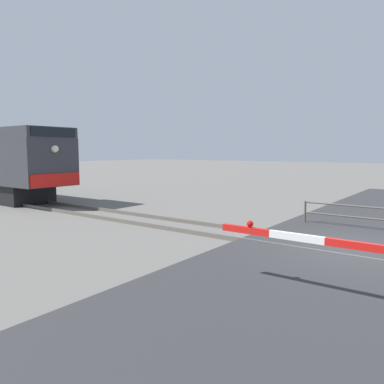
{
  "coord_description": "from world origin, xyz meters",
  "views": [
    {
      "loc": [
        -10.81,
        -2.44,
        2.85
      ],
      "look_at": [
        -0.95,
        4.81,
        1.48
      ],
      "focal_mm": 35.1,
      "sensor_mm": 36.0,
      "label": 1
    }
  ],
  "objects": [
    {
      "name": "rail_track_left",
      "position": [
        -0.72,
        0.0,
        0.07
      ],
      "size": [
        0.08,
        80.0,
        0.15
      ],
      "primitive_type": "cube",
      "color": "#59544C",
      "rests_on": "ground_plane"
    },
    {
      "name": "ground_plane",
      "position": [
        0.0,
        0.0,
        0.0
      ],
      "size": [
        160.0,
        160.0,
        0.0
      ],
      "primitive_type": "plane",
      "color": "#605E59"
    },
    {
      "name": "road_surface",
      "position": [
        0.0,
        0.0,
        0.07
      ],
      "size": [
        36.0,
        6.14,
        0.14
      ],
      "primitive_type": "cube",
      "color": "#2D2D30",
      "rests_on": "ground_plane"
    },
    {
      "name": "guard_railing",
      "position": [
        2.99,
        0.97,
        0.63
      ],
      "size": [
        0.08,
        2.94,
        0.95
      ],
      "color": "#4C4742",
      "rests_on": "ground_plane"
    },
    {
      "name": "rail_track_right",
      "position": [
        0.72,
        0.0,
        0.07
      ],
      "size": [
        0.08,
        80.0,
        0.15
      ],
      "primitive_type": "cube",
      "color": "#59544C",
      "rests_on": "ground_plane"
    }
  ]
}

